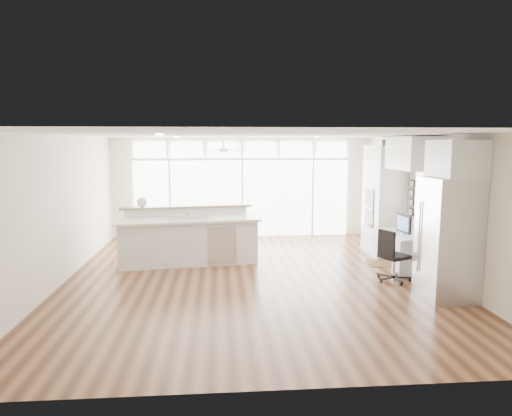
{
  "coord_description": "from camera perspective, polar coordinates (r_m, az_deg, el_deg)",
  "views": [
    {
      "loc": [
        -0.61,
        -8.39,
        2.55
      ],
      "look_at": [
        0.11,
        0.6,
        1.26
      ],
      "focal_mm": 32.0,
      "sensor_mm": 36.0,
      "label": 1
    }
  ],
  "objects": [
    {
      "name": "ceiling",
      "position": [
        8.42,
        -0.42,
        9.14
      ],
      "size": [
        7.0,
        8.0,
        0.02
      ],
      "primitive_type": "cube",
      "color": "white",
      "rests_on": "wall_back"
    },
    {
      "name": "potted_plant",
      "position": [
        10.87,
        15.93,
        8.18
      ],
      "size": [
        0.3,
        0.33,
        0.24
      ],
      "primitive_type": "imported",
      "rotation": [
        0.0,
        0.0,
        -0.07
      ],
      "color": "#335625",
      "rests_on": "oven_cabinet"
    },
    {
      "name": "fridge_cabinet",
      "position": [
        8.0,
        23.75,
        5.64
      ],
      "size": [
        0.64,
        0.9,
        0.6
      ],
      "primitive_type": "cube",
      "color": "silver",
      "rests_on": "wall_right"
    },
    {
      "name": "refrigerator",
      "position": [
        8.12,
        22.86,
        -3.54
      ],
      "size": [
        0.76,
        0.9,
        2.0
      ],
      "primitive_type": "cube",
      "color": "silver",
      "rests_on": "floor"
    },
    {
      "name": "wall_back",
      "position": [
        12.47,
        -1.76,
        2.58
      ],
      "size": [
        7.0,
        0.04,
        2.7
      ],
      "primitive_type": "cube",
      "color": "silver",
      "rests_on": "floor"
    },
    {
      "name": "recessed_lights",
      "position": [
        8.62,
        -0.52,
        8.98
      ],
      "size": [
        3.4,
        3.0,
        0.02
      ],
      "primitive_type": "cube",
      "color": "white",
      "rests_on": "ceiling"
    },
    {
      "name": "wall_right",
      "position": [
        9.42,
        21.33,
        0.24
      ],
      "size": [
        0.04,
        8.0,
        2.7
      ],
      "primitive_type": "cube",
      "color": "silver",
      "rests_on": "floor"
    },
    {
      "name": "floor",
      "position": [
        8.8,
        -0.41,
        -8.81
      ],
      "size": [
        7.0,
        8.0,
        0.02
      ],
      "primitive_type": "cube",
      "color": "#452615",
      "rests_on": "ground"
    },
    {
      "name": "keyboard",
      "position": [
        9.54,
        17.01,
        -3.02
      ],
      "size": [
        0.13,
        0.31,
        0.02
      ],
      "primitive_type": "cube",
      "rotation": [
        0.0,
        0.0,
        0.04
      ],
      "color": "silver",
      "rests_on": "desk_nook"
    },
    {
      "name": "framed_photos",
      "position": [
        10.23,
        18.91,
        1.22
      ],
      "size": [
        0.06,
        0.22,
        0.8
      ],
      "primitive_type": "cube",
      "color": "black",
      "rests_on": "wall_right"
    },
    {
      "name": "upper_cabinets",
      "position": [
        9.48,
        19.04,
        6.47
      ],
      "size": [
        0.64,
        1.3,
        0.64
      ],
      "primitive_type": "cube",
      "color": "silver",
      "rests_on": "wall_right"
    },
    {
      "name": "rug",
      "position": [
        10.2,
        16.12,
        -6.65
      ],
      "size": [
        0.9,
        0.69,
        0.01
      ],
      "primitive_type": "cube",
      "rotation": [
        0.0,
        0.0,
        -0.1
      ],
      "color": "#382712",
      "rests_on": "floor"
    },
    {
      "name": "monitor",
      "position": [
        9.57,
        18.0,
        -1.85
      ],
      "size": [
        0.15,
        0.49,
        0.4
      ],
      "primitive_type": "cube",
      "rotation": [
        0.0,
        0.0,
        0.16
      ],
      "color": "black",
      "rests_on": "desk_nook"
    },
    {
      "name": "office_chair",
      "position": [
        8.86,
        16.9,
        -5.73
      ],
      "size": [
        0.65,
        0.63,
        0.97
      ],
      "primitive_type": "cube",
      "rotation": [
        0.0,
        0.0,
        0.41
      ],
      "color": "black",
      "rests_on": "floor"
    },
    {
      "name": "wall_front",
      "position": [
        4.59,
        3.25,
        -7.03
      ],
      "size": [
        7.0,
        0.04,
        2.7
      ],
      "primitive_type": "cube",
      "color": "silver",
      "rests_on": "floor"
    },
    {
      "name": "kitchen_island",
      "position": [
        9.8,
        -8.43,
        -3.49
      ],
      "size": [
        3.1,
        1.49,
        1.19
      ],
      "primitive_type": "cube",
      "rotation": [
        0.0,
        0.0,
        0.13
      ],
      "color": "silver",
      "rests_on": "floor"
    },
    {
      "name": "wall_left",
      "position": [
        8.96,
        -23.35,
        -0.25
      ],
      "size": [
        0.04,
        8.0,
        2.7
      ],
      "primitive_type": "cube",
      "color": "silver",
      "rests_on": "floor"
    },
    {
      "name": "desk_window",
      "position": [
        9.65,
        20.4,
        1.66
      ],
      "size": [
        0.04,
        0.85,
        0.85
      ],
      "primitive_type": "cube",
      "color": "white",
      "rests_on": "wall_right"
    },
    {
      "name": "desk_nook",
      "position": [
        9.71,
        18.29,
        -5.22
      ],
      "size": [
        0.72,
        1.3,
        0.76
      ],
      "primitive_type": "cube",
      "color": "silver",
      "rests_on": "floor"
    },
    {
      "name": "glass_wall",
      "position": [
        12.44,
        -1.74,
        1.18
      ],
      "size": [
        5.8,
        0.06,
        2.08
      ],
      "primitive_type": "cube",
      "color": "white",
      "rests_on": "wall_back"
    },
    {
      "name": "transom_row",
      "position": [
        12.35,
        -1.76,
        7.32
      ],
      "size": [
        5.9,
        0.06,
        0.4
      ],
      "primitive_type": "cube",
      "color": "white",
      "rests_on": "wall_back"
    },
    {
      "name": "oven_cabinet",
      "position": [
        10.95,
        15.65,
        0.99
      ],
      "size": [
        0.64,
        1.2,
        2.5
      ],
      "primitive_type": "cube",
      "color": "silver",
      "rests_on": "floor"
    },
    {
      "name": "ceiling_fan",
      "position": [
        11.19,
        -4.05,
        7.73
      ],
      "size": [
        1.16,
        1.16,
        0.32
      ],
      "primitive_type": "cube",
      "color": "white",
      "rests_on": "ceiling"
    },
    {
      "name": "fishbowl",
      "position": [
        10.07,
        -14.06,
        0.71
      ],
      "size": [
        0.23,
        0.23,
        0.22
      ],
      "primitive_type": "sphere",
      "rotation": [
        0.0,
        0.0,
        -0.04
      ],
      "color": "silver",
      "rests_on": "kitchen_island"
    }
  ]
}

